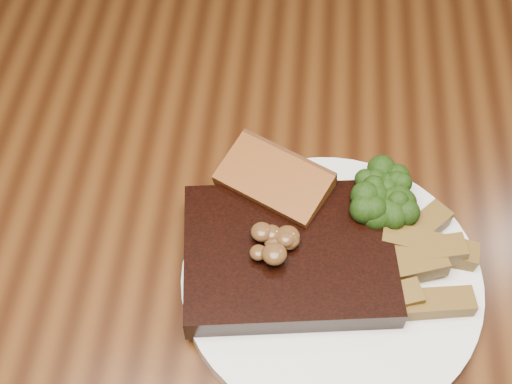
# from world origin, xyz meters

# --- Properties ---
(dining_table) EXTENTS (1.60, 0.90, 0.75)m
(dining_table) POSITION_xyz_m (0.00, 0.00, 0.66)
(dining_table) COLOR #44240D
(dining_table) RESTS_ON ground
(chair_far) EXTENTS (0.49, 0.49, 0.83)m
(chair_far) POSITION_xyz_m (-0.25, 0.58, 0.45)
(chair_far) COLOR black
(chair_far) RESTS_ON ground
(plate) EXTENTS (0.28, 0.28, 0.01)m
(plate) POSITION_xyz_m (0.09, -0.07, 0.76)
(plate) COLOR white
(plate) RESTS_ON dining_table
(steak) EXTENTS (0.21, 0.17, 0.03)m
(steak) POSITION_xyz_m (0.05, -0.06, 0.78)
(steak) COLOR black
(steak) RESTS_ON plate
(steak_bone) EXTENTS (0.16, 0.04, 0.02)m
(steak_bone) POSITION_xyz_m (0.05, -0.13, 0.77)
(steak_bone) COLOR beige
(steak_bone) RESTS_ON plate
(mushroom_pile) EXTENTS (0.06, 0.06, 0.03)m
(mushroom_pile) POSITION_xyz_m (0.05, -0.06, 0.80)
(mushroom_pile) COLOR #53331A
(mushroom_pile) RESTS_ON steak
(garlic_bread) EXTENTS (0.12, 0.10, 0.02)m
(garlic_bread) POSITION_xyz_m (0.03, 0.01, 0.77)
(garlic_bread) COLOR brown
(garlic_bread) RESTS_ON plate
(potato_wedges) EXTENTS (0.12, 0.12, 0.02)m
(potato_wedges) POSITION_xyz_m (0.16, -0.07, 0.77)
(potato_wedges) COLOR brown
(potato_wedges) RESTS_ON plate
(broccoli_cluster) EXTENTS (0.08, 0.08, 0.04)m
(broccoli_cluster) POSITION_xyz_m (0.13, -0.00, 0.78)
(broccoli_cluster) COLOR #1D3A0D
(broccoli_cluster) RESTS_ON plate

